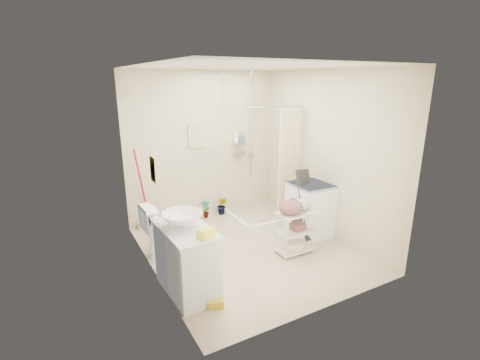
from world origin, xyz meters
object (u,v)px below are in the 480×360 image
Objects in this scene: vanity at (187,260)px; toilet at (169,228)px; washing_machine at (310,209)px; laundry_rack at (295,228)px.

vanity is 1.20× the size of toilet.
vanity is 1.04m from toilet.
washing_machine is 0.70m from laundry_rack.
laundry_rack is at bearing -121.44° from toilet.
laundry_rack is at bearing 1.97° from vanity.
washing_machine is at bearing 9.84° from vanity.
washing_machine reaches higher than vanity.
toilet is 1.03× the size of laundry_rack.
vanity is at bearing -174.92° from laundry_rack.
vanity is at bearing -165.50° from washing_machine.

